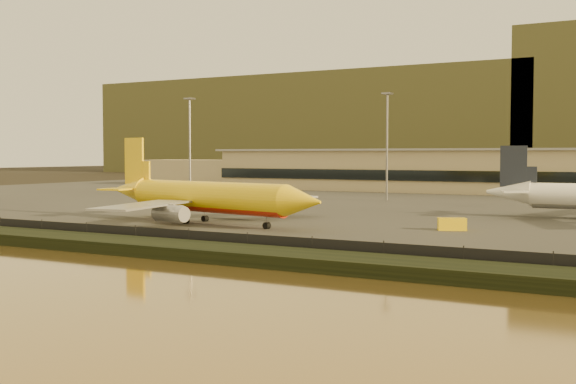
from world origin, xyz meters
name	(u,v)px	position (x,y,z in m)	size (l,w,h in m)	color
ground	(236,238)	(0.00, 0.00, 0.00)	(900.00, 900.00, 0.00)	black
embankment	(153,248)	(0.00, -17.00, 0.70)	(320.00, 7.00, 1.40)	black
tarmac	(447,199)	(0.00, 95.00, 0.10)	(320.00, 220.00, 0.20)	#2D2D2D
perimeter_fence	(175,239)	(0.00, -13.00, 1.30)	(300.00, 0.05, 2.20)	black
terminal_building	(429,171)	(-14.52, 125.55, 6.25)	(202.00, 25.00, 12.60)	tan
apron_light_masts	(489,133)	(15.00, 75.00, 15.70)	(152.20, 12.20, 25.40)	slate
distant_hills	(540,118)	(-20.74, 340.00, 31.39)	(470.00, 160.00, 70.00)	brown
dhl_cargo_jet	(206,198)	(-14.40, 13.27, 4.33)	(46.06, 44.43, 13.82)	yellow
gse_vehicle_yellow	(452,224)	(22.63, 22.10, 1.10)	(4.00, 1.80, 1.80)	yellow
gse_vehicle_white	(263,207)	(-18.05, 36.66, 1.21)	(4.50, 2.03, 2.03)	white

